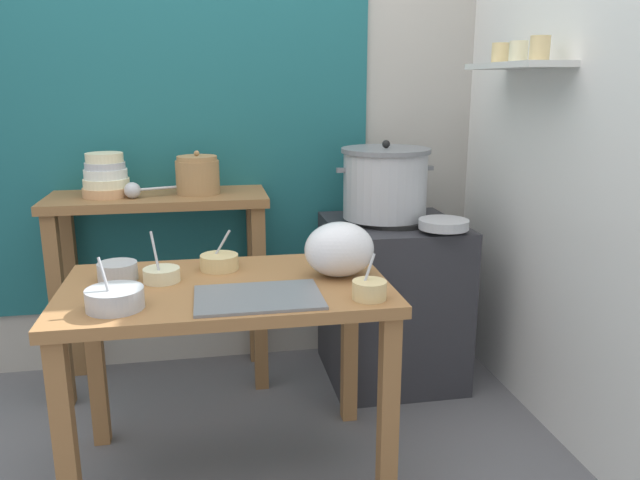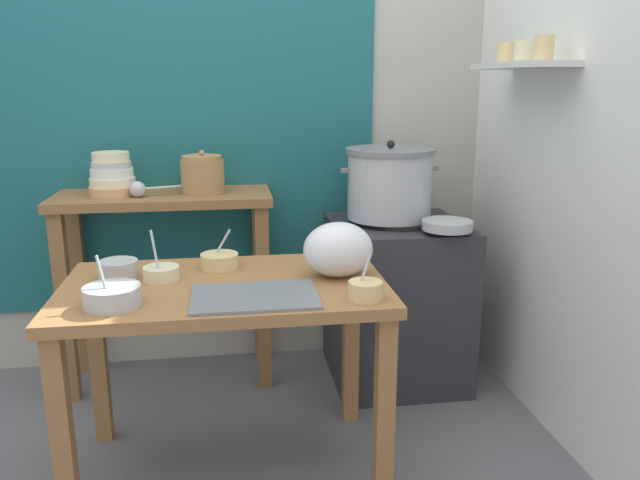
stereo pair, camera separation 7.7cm
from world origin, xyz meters
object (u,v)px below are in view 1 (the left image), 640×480
back_shelf_table (161,243)px  plastic_bag (339,249)px  prep_bowl_1 (162,274)px  clay_pot (198,175)px  wide_pan (444,224)px  bowl_stack_enamel (106,177)px  stove_block (391,300)px  prep_bowl_0 (115,298)px  prep_table (227,314)px  prep_bowl_3 (369,289)px  prep_bowl_4 (118,271)px  serving_tray (258,297)px  steamer_pot (385,183)px  prep_bowl_2 (219,261)px  ladle (136,190)px

back_shelf_table → plastic_bag: (0.66, -0.76, 0.14)m
prep_bowl_1 → back_shelf_table: bearing=94.1°
clay_pot → wide_pan: bearing=-20.0°
clay_pot → prep_bowl_1: (-0.13, -0.71, -0.24)m
bowl_stack_enamel → wide_pan: 1.48m
stove_block → prep_bowl_0: size_ratio=4.50×
prep_table → prep_bowl_1: prep_bowl_1 is taller
prep_bowl_3 → prep_bowl_0: bearing=176.1°
prep_table → clay_pot: clay_pot is taller
prep_bowl_1 → prep_bowl_4: (-0.15, 0.04, 0.01)m
prep_table → bowl_stack_enamel: size_ratio=5.27×
plastic_bag → prep_bowl_0: (-0.74, -0.20, -0.06)m
clay_pot → prep_bowl_4: (-0.28, -0.66, -0.23)m
prep_table → clay_pot: (-0.09, 0.78, 0.37)m
serving_tray → prep_bowl_1: bearing=142.7°
prep_bowl_1 → prep_bowl_3: size_ratio=1.23×
plastic_bag → bowl_stack_enamel: bearing=138.9°
steamer_pot → prep_bowl_2: (-0.77, -0.49, -0.19)m
prep_bowl_2 → plastic_bag: bearing=-20.9°
serving_tray → prep_bowl_2: prep_bowl_2 is taller
prep_bowl_1 → bowl_stack_enamel: bearing=110.3°
ladle → prep_bowl_2: 0.65m
bowl_stack_enamel → prep_bowl_1: (0.26, -0.72, -0.24)m
steamer_pot → prep_table: bearing=-138.4°
serving_tray → prep_bowl_0: 0.43m
clay_pot → prep_bowl_0: 1.01m
wide_pan → prep_bowl_1: size_ratio=1.22×
clay_pot → prep_bowl_4: bearing=-112.7°
steamer_pot → plastic_bag: (-0.35, -0.65, -0.12)m
stove_block → serving_tray: bearing=-130.4°
back_shelf_table → serving_tray: back_shelf_table is taller
prep_bowl_0 → prep_bowl_4: bearing=95.5°
prep_bowl_1 → plastic_bag: bearing=-4.7°
wide_pan → prep_bowl_3: prep_bowl_3 is taller
prep_table → prep_bowl_2: size_ratio=7.66×
stove_block → plastic_bag: plastic_bag is taller
bowl_stack_enamel → clay_pot: bearing=-1.0°
wide_pan → prep_bowl_0: bearing=-155.4°
steamer_pot → prep_bowl_1: (-0.97, -0.60, -0.19)m
bowl_stack_enamel → plastic_bag: (0.88, -0.77, -0.17)m
plastic_bag → prep_bowl_4: bearing=173.0°
ladle → plastic_bag: bearing=-42.6°
prep_bowl_2 → clay_pot: bearing=96.7°
ladle → prep_bowl_1: ladle is taller
prep_bowl_2 → ladle: bearing=122.2°
stove_block → bowl_stack_enamel: bearing=173.8°
wide_pan → steamer_pot: bearing=125.3°
back_shelf_table → stove_block: back_shelf_table is taller
back_shelf_table → prep_bowl_4: back_shelf_table is taller
wide_pan → prep_bowl_2: 0.98m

